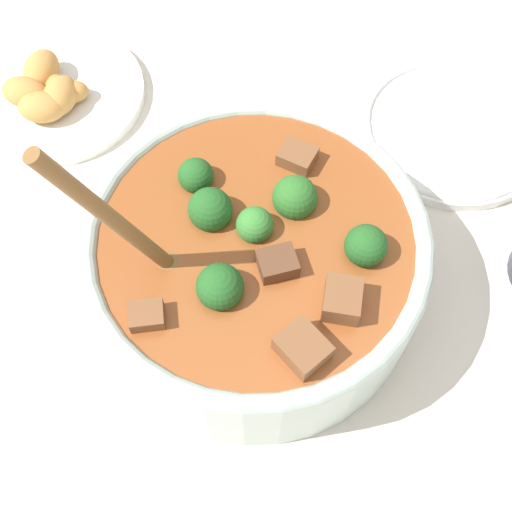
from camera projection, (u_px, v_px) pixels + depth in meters
The scene contains 4 objects.
ground_plane at pixel (256, 290), 0.61m from camera, with size 4.00×4.00×0.00m, color silver.
stew_bowl at pixel (256, 260), 0.55m from camera, with size 0.29×0.29×0.26m.
empty_plate at pixel (452, 129), 0.69m from camera, with size 0.20×0.20×0.02m.
food_plate at pixel (52, 93), 0.71m from camera, with size 0.20×0.20×0.05m.
Camera 1 is at (-0.03, -0.26, 0.55)m, focal length 45.00 mm.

